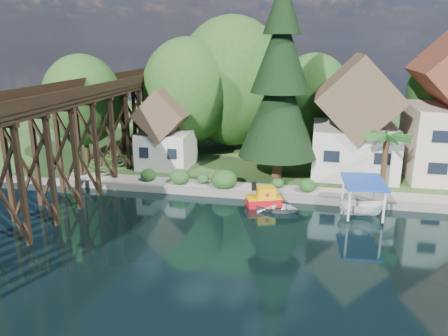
{
  "coord_description": "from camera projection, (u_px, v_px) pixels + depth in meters",
  "views": [
    {
      "loc": [
        3.21,
        -25.73,
        12.62
      ],
      "look_at": [
        -3.39,
        6.0,
        3.14
      ],
      "focal_mm": 35.0,
      "sensor_mm": 36.0,
      "label": 1
    }
  ],
  "objects": [
    {
      "name": "seawall",
      "position": [
        319.0,
        200.0,
        35.0
      ],
      "size": [
        60.0,
        0.4,
        0.62
      ],
      "primitive_type": "cube",
      "color": "slate",
      "rests_on": "ground"
    },
    {
      "name": "boat_white_a",
      "position": [
        277.0,
        206.0,
        33.7
      ],
      "size": [
        3.93,
        3.19,
        0.72
      ],
      "primitive_type": "imported",
      "rotation": [
        0.0,
        0.0,
        1.34
      ],
      "color": "silver",
      "rests_on": "ground"
    },
    {
      "name": "tugboat",
      "position": [
        264.0,
        198.0,
        34.59
      ],
      "size": [
        3.1,
        2.38,
        1.99
      ],
      "color": "red",
      "rests_on": "ground"
    },
    {
      "name": "trestle_bridge",
      "position": [
        67.0,
        135.0,
        34.84
      ],
      "size": [
        4.12,
        44.18,
        9.3
      ],
      "color": "black",
      "rests_on": "ground"
    },
    {
      "name": "palm_tree",
      "position": [
        387.0,
        139.0,
        34.72
      ],
      "size": [
        4.08,
        4.08,
        5.28
      ],
      "color": "#382314",
      "rests_on": "bank"
    },
    {
      "name": "boat_canopy",
      "position": [
        362.0,
        201.0,
        32.45
      ],
      "size": [
        3.49,
        4.4,
        2.73
      ],
      "color": "white",
      "rests_on": "ground"
    },
    {
      "name": "conifer",
      "position": [
        280.0,
        85.0,
        37.76
      ],
      "size": [
        7.09,
        7.09,
        17.47
      ],
      "color": "#382314",
      "rests_on": "bank"
    },
    {
      "name": "promenade",
      "position": [
        344.0,
        194.0,
        35.77
      ],
      "size": [
        50.0,
        2.6,
        0.06
      ],
      "primitive_type": "cube",
      "color": "gray",
      "rests_on": "bank"
    },
    {
      "name": "ground",
      "position": [
        256.0,
        243.0,
        28.35
      ],
      "size": [
        140.0,
        140.0,
        0.0
      ],
      "primitive_type": "plane",
      "color": "black",
      "rests_on": "ground"
    },
    {
      "name": "shed",
      "position": [
        166.0,
        133.0,
        43.05
      ],
      "size": [
        5.09,
        5.4,
        7.85
      ],
      "color": "beige",
      "rests_on": "bank"
    },
    {
      "name": "house_left",
      "position": [
        355.0,
        124.0,
        40.58
      ],
      "size": [
        7.64,
        8.64,
        11.02
      ],
      "color": "beige",
      "rests_on": "bank"
    },
    {
      "name": "bg_trees",
      "position": [
        294.0,
        93.0,
        46.08
      ],
      "size": [
        49.9,
        13.3,
        10.57
      ],
      "color": "#382314",
      "rests_on": "bank"
    },
    {
      "name": "shrubs",
      "position": [
        218.0,
        178.0,
        37.6
      ],
      "size": [
        15.76,
        2.47,
        1.7
      ],
      "color": "#174017",
      "rests_on": "bank"
    },
    {
      "name": "bank",
      "position": [
        289.0,
        134.0,
        60.23
      ],
      "size": [
        140.0,
        52.0,
        0.5
      ],
      "primitive_type": "cube",
      "color": "#27471C",
      "rests_on": "ground"
    }
  ]
}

